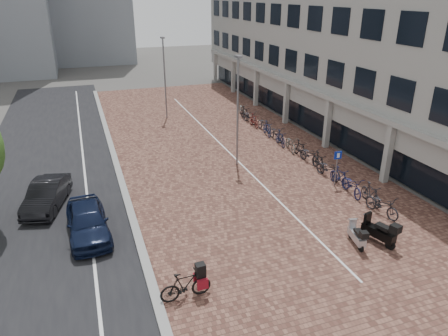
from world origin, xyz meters
TOP-DOWN VIEW (x-y plane):
  - ground at (0.00, 0.00)m, footprint 140.00×140.00m
  - plaza_brick at (2.00, 12.00)m, footprint 14.50×42.00m
  - street_asphalt at (-9.00, 12.00)m, footprint 8.00×50.00m
  - curb at (-5.10, 12.00)m, footprint 0.35×42.00m
  - lane_line at (-7.00, 12.00)m, footprint 0.12×44.00m
  - parking_line at (2.20, 12.00)m, footprint 0.10×30.00m
  - office_building at (12.97, 16.00)m, footprint 8.40×40.00m
  - car_navy at (-7.07, 3.73)m, footprint 1.91×4.28m
  - car_dark at (-8.85, 7.14)m, footprint 2.40×4.26m
  - hero_bike at (-4.09, -1.63)m, footprint 1.85×0.59m
  - scooter_front at (3.50, -0.79)m, footprint 0.74×1.50m
  - scooter_mid at (4.45, -0.96)m, footprint 1.02×1.85m
  - parking_sign at (5.88, 4.43)m, footprint 0.43×0.09m
  - lamp_near at (1.93, 9.07)m, footprint 0.12×0.12m
  - lamp_far at (0.05, 20.65)m, footprint 0.12×0.12m
  - bike_row at (6.23, 10.20)m, footprint 1.21×20.45m

SIDE VIEW (x-z plane):
  - ground at x=0.00m, z-range 0.00..0.00m
  - street_asphalt at x=-9.00m, z-range -0.01..0.02m
  - plaza_brick at x=2.00m, z-range -0.01..0.03m
  - lane_line at x=-7.00m, z-range 0.02..0.02m
  - parking_line at x=2.20m, z-range 0.03..0.04m
  - curb at x=-5.10m, z-range 0.00..0.14m
  - scooter_front at x=3.50m, z-range 0.00..0.99m
  - bike_row at x=6.23m, z-range 0.00..1.05m
  - hero_bike at x=-4.09m, z-range -0.07..1.22m
  - scooter_mid at x=4.45m, z-range 0.00..1.21m
  - car_dark at x=-8.85m, z-range 0.00..1.33m
  - car_navy at x=-7.07m, z-range 0.00..1.43m
  - parking_sign at x=5.88m, z-range 0.31..2.37m
  - lamp_near at x=1.93m, z-range 0.00..6.54m
  - lamp_far at x=0.05m, z-range 0.00..6.55m
  - office_building at x=12.97m, z-range 0.94..15.94m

